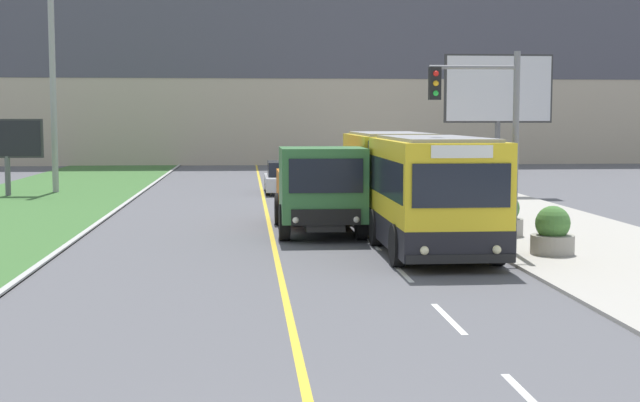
{
  "coord_description": "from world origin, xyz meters",
  "views": [
    {
      "loc": [
        -0.74,
        -7.18,
        3.48
      ],
      "look_at": [
        1.1,
        14.93,
        1.4
      ],
      "focal_mm": 50.0,
      "sensor_mm": 36.0,
      "label": 1
    }
  ],
  "objects_px": {
    "utility_pole_far": "(53,75)",
    "planter_round_second": "(504,217)",
    "billboard_large": "(498,93)",
    "planter_round_near": "(553,233)",
    "city_bus": "(409,186)",
    "car_distant": "(285,178)",
    "dump_truck": "(320,191)",
    "traffic_light_mast": "(488,126)",
    "billboard_small": "(7,141)"
  },
  "relations": [
    {
      "from": "dump_truck",
      "to": "car_distant",
      "type": "xyz_separation_m",
      "value": [
        -0.4,
        15.05,
        -0.62
      ]
    },
    {
      "from": "dump_truck",
      "to": "planter_round_second",
      "type": "bearing_deg",
      "value": -12.32
    },
    {
      "from": "city_bus",
      "to": "utility_pole_far",
      "type": "height_order",
      "value": "utility_pole_far"
    },
    {
      "from": "billboard_large",
      "to": "car_distant",
      "type": "bearing_deg",
      "value": 164.08
    },
    {
      "from": "planter_round_near",
      "to": "dump_truck",
      "type": "bearing_deg",
      "value": 139.46
    },
    {
      "from": "utility_pole_far",
      "to": "planter_round_near",
      "type": "relative_size",
      "value": 8.84
    },
    {
      "from": "city_bus",
      "to": "billboard_small",
      "type": "bearing_deg",
      "value": 135.27
    },
    {
      "from": "car_distant",
      "to": "billboard_small",
      "type": "relative_size",
      "value": 1.25
    },
    {
      "from": "city_bus",
      "to": "planter_round_second",
      "type": "distance_m",
      "value": 2.88
    },
    {
      "from": "planter_round_near",
      "to": "billboard_small",
      "type": "bearing_deg",
      "value": 133.75
    },
    {
      "from": "planter_round_near",
      "to": "planter_round_second",
      "type": "distance_m",
      "value": 3.52
    },
    {
      "from": "utility_pole_far",
      "to": "billboard_small",
      "type": "bearing_deg",
      "value": -134.37
    },
    {
      "from": "utility_pole_far",
      "to": "planter_round_second",
      "type": "relative_size",
      "value": 8.68
    },
    {
      "from": "city_bus",
      "to": "car_distant",
      "type": "bearing_deg",
      "value": 100.48
    },
    {
      "from": "car_distant",
      "to": "planter_round_near",
      "type": "relative_size",
      "value": 3.54
    },
    {
      "from": "car_distant",
      "to": "traffic_light_mast",
      "type": "bearing_deg",
      "value": -77.76
    },
    {
      "from": "billboard_small",
      "to": "utility_pole_far",
      "type": "bearing_deg",
      "value": 45.63
    },
    {
      "from": "billboard_small",
      "to": "planter_round_near",
      "type": "distance_m",
      "value": 26.35
    },
    {
      "from": "dump_truck",
      "to": "traffic_light_mast",
      "type": "relative_size",
      "value": 1.29
    },
    {
      "from": "city_bus",
      "to": "planter_round_second",
      "type": "xyz_separation_m",
      "value": [
        2.71,
        -0.36,
        -0.9
      ]
    },
    {
      "from": "city_bus",
      "to": "billboard_small",
      "type": "xyz_separation_m",
      "value": [
        -15.27,
        15.12,
        0.91
      ]
    },
    {
      "from": "billboard_small",
      "to": "planter_round_near",
      "type": "relative_size",
      "value": 2.82
    },
    {
      "from": "dump_truck",
      "to": "utility_pole_far",
      "type": "bearing_deg",
      "value": 124.42
    },
    {
      "from": "car_distant",
      "to": "planter_round_second",
      "type": "distance_m",
      "value": 17.15
    },
    {
      "from": "city_bus",
      "to": "billboard_large",
      "type": "relative_size",
      "value": 2.02
    },
    {
      "from": "utility_pole_far",
      "to": "planter_round_near",
      "type": "bearing_deg",
      "value": -51.55
    },
    {
      "from": "billboard_large",
      "to": "planter_round_near",
      "type": "bearing_deg",
      "value": -101.42
    },
    {
      "from": "dump_truck",
      "to": "traffic_light_mast",
      "type": "bearing_deg",
      "value": -49.05
    },
    {
      "from": "billboard_small",
      "to": "billboard_large",
      "type": "bearing_deg",
      "value": -5.12
    },
    {
      "from": "city_bus",
      "to": "planter_round_second",
      "type": "height_order",
      "value": "city_bus"
    },
    {
      "from": "car_distant",
      "to": "traffic_light_mast",
      "type": "distance_m",
      "value": 20.07
    },
    {
      "from": "planter_round_second",
      "to": "billboard_large",
      "type": "bearing_deg",
      "value": 74.93
    },
    {
      "from": "traffic_light_mast",
      "to": "city_bus",
      "type": "bearing_deg",
      "value": 109.66
    },
    {
      "from": "city_bus",
      "to": "planter_round_near",
      "type": "distance_m",
      "value": 4.93
    },
    {
      "from": "traffic_light_mast",
      "to": "planter_round_near",
      "type": "distance_m",
      "value": 3.14
    },
    {
      "from": "utility_pole_far",
      "to": "billboard_large",
      "type": "bearing_deg",
      "value": -10.49
    },
    {
      "from": "car_distant",
      "to": "planter_round_second",
      "type": "height_order",
      "value": "car_distant"
    },
    {
      "from": "city_bus",
      "to": "car_distant",
      "type": "height_order",
      "value": "city_bus"
    },
    {
      "from": "city_bus",
      "to": "planter_round_near",
      "type": "relative_size",
      "value": 10.39
    },
    {
      "from": "car_distant",
      "to": "city_bus",
      "type": "bearing_deg",
      "value": -79.52
    },
    {
      "from": "utility_pole_far",
      "to": "planter_round_second",
      "type": "distance_m",
      "value": 24.18
    },
    {
      "from": "traffic_light_mast",
      "to": "planter_round_second",
      "type": "bearing_deg",
      "value": 66.48
    },
    {
      "from": "city_bus",
      "to": "billboard_large",
      "type": "bearing_deg",
      "value": 64.26
    },
    {
      "from": "car_distant",
      "to": "dump_truck",
      "type": "bearing_deg",
      "value": -88.48
    },
    {
      "from": "traffic_light_mast",
      "to": "planter_round_near",
      "type": "relative_size",
      "value": 4.21
    },
    {
      "from": "car_distant",
      "to": "billboard_small",
      "type": "xyz_separation_m",
      "value": [
        -12.34,
        -0.71,
        1.75
      ]
    },
    {
      "from": "planter_round_second",
      "to": "car_distant",
      "type": "bearing_deg",
      "value": 109.2
    },
    {
      "from": "traffic_light_mast",
      "to": "billboard_small",
      "type": "distance_m",
      "value": 25.02
    },
    {
      "from": "dump_truck",
      "to": "billboard_small",
      "type": "xyz_separation_m",
      "value": [
        -12.74,
        14.34,
        1.12
      ]
    },
    {
      "from": "dump_truck",
      "to": "planter_round_second",
      "type": "distance_m",
      "value": 5.41
    }
  ]
}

